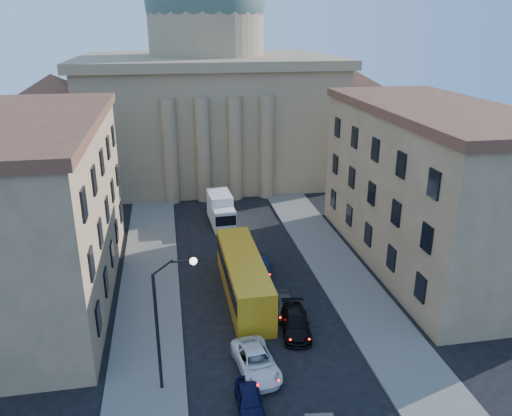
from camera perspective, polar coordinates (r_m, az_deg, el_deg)
The scene contains 13 objects.
sidewalk_left at distance 41.54m, azimuth -12.13°, elevation -10.81°, with size 5.00×60.00×0.15m, color #615E58.
sidewalk_right at distance 44.00m, azimuth 10.81°, elevation -8.81°, with size 5.00×60.00×0.15m, color #615E58.
church at distance 73.99m, azimuth -5.45°, elevation 12.98°, with size 68.02×28.76×36.60m.
building_left at distance 43.37m, azimuth -24.01°, elevation -0.07°, with size 11.60×26.60×14.70m.
building_right at distance 47.99m, azimuth 19.26°, elevation 2.44°, with size 11.60×26.60×14.70m.
street_lamp at distance 30.23m, azimuth -10.32°, elevation -11.90°, with size 2.62×0.44×8.83m.
car_left_near at distance 31.14m, azimuth -0.76°, elevation -21.07°, with size 1.53×3.80×1.30m, color black.
car_left_mid at distance 33.74m, azimuth 0.01°, elevation -17.15°, with size 2.36×5.12×1.42m, color white.
car_right_mid at distance 37.50m, azimuth 4.52°, elevation -12.93°, with size 1.99×4.89×1.42m, color black.
car_right_far at distance 39.72m, azimuth 3.31°, elevation -10.94°, with size 1.52×3.77×1.28m, color #4E4F53.
car_right_distant at distance 45.50m, azimuth 0.61°, elevation -6.53°, with size 1.43×4.11×1.35m, color black.
city_bus at distance 41.09m, azimuth -1.45°, elevation -7.74°, with size 3.05×12.62×3.55m.
box_truck at distance 55.95m, azimuth -4.01°, elevation -0.28°, with size 2.69×6.21×3.35m.
Camera 1 is at (-6.20, -17.66, 21.25)m, focal length 35.00 mm.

